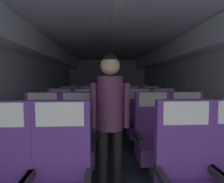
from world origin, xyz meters
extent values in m
cube|color=#2D3342|center=(0.00, 3.86, -0.01)|extent=(3.55, 8.11, 0.02)
cube|color=silver|center=(-1.68, 3.86, 1.07)|extent=(0.08, 7.71, 2.14)
cube|color=silver|center=(1.68, 3.86, 1.07)|extent=(0.08, 7.71, 2.14)
cube|color=silver|center=(0.00, 3.86, 2.14)|extent=(3.43, 7.71, 0.06)
cube|color=silver|center=(0.00, 7.73, 1.07)|extent=(3.43, 0.06, 2.14)
cube|color=silver|center=(-1.44, 3.86, 1.92)|extent=(0.39, 7.40, 0.36)
cube|color=silver|center=(1.44, 3.86, 1.92)|extent=(0.39, 7.40, 0.36)
cube|color=white|center=(0.00, 3.86, 2.10)|extent=(0.12, 6.94, 0.02)
cylinder|color=white|center=(1.63, 3.86, 1.11)|extent=(0.01, 0.26, 0.26)
cylinder|color=white|center=(1.63, 5.14, 1.11)|extent=(0.01, 0.26, 0.26)
cylinder|color=white|center=(1.63, 6.43, 1.11)|extent=(0.01, 0.26, 0.26)
cube|color=#5B3384|center=(-1.02, 1.56, 0.77)|extent=(0.49, 0.08, 0.69)
cube|color=#5B3384|center=(-0.54, 1.56, 0.77)|extent=(0.49, 0.08, 0.69)
cube|color=#28282D|center=(-0.30, 1.37, 0.51)|extent=(0.05, 0.39, 0.06)
cube|color=#28282D|center=(-0.77, 1.37, 0.51)|extent=(0.05, 0.39, 0.06)
cube|color=silver|center=(-0.54, 1.52, 1.01)|extent=(0.39, 0.01, 0.20)
cube|color=#28282D|center=(0.77, 1.39, 0.51)|extent=(0.05, 0.39, 0.06)
cube|color=#5B3384|center=(0.52, 1.56, 0.77)|extent=(0.49, 0.08, 0.69)
cube|color=#28282D|center=(0.76, 1.37, 0.51)|extent=(0.05, 0.39, 0.06)
cube|color=#28282D|center=(0.29, 1.37, 0.51)|extent=(0.05, 0.39, 0.06)
cube|color=silver|center=(0.52, 1.52, 1.01)|extent=(0.39, 0.01, 0.20)
cube|color=#38383D|center=(-1.02, 2.35, 0.11)|extent=(0.18, 0.17, 0.21)
cube|color=#753D8E|center=(-1.02, 2.35, 0.32)|extent=(0.49, 0.47, 0.21)
cube|color=#753D8E|center=(-1.02, 2.55, 0.77)|extent=(0.49, 0.08, 0.69)
cube|color=#28282D|center=(-0.78, 2.35, 0.51)|extent=(0.05, 0.39, 0.06)
cube|color=#28282D|center=(-1.25, 2.35, 0.51)|extent=(0.05, 0.39, 0.06)
cube|color=silver|center=(-1.02, 2.50, 1.01)|extent=(0.39, 0.01, 0.20)
cube|color=#38383D|center=(-0.53, 2.33, 0.11)|extent=(0.18, 0.17, 0.21)
cube|color=#753D8E|center=(-0.53, 2.33, 0.32)|extent=(0.49, 0.47, 0.21)
cube|color=#753D8E|center=(-0.53, 2.52, 0.77)|extent=(0.49, 0.08, 0.69)
cube|color=#28282D|center=(-0.30, 2.33, 0.51)|extent=(0.05, 0.39, 0.06)
cube|color=#28282D|center=(-0.77, 2.33, 0.51)|extent=(0.05, 0.39, 0.06)
cube|color=silver|center=(-0.53, 2.48, 1.01)|extent=(0.39, 0.01, 0.20)
cube|color=#38383D|center=(1.01, 2.36, 0.11)|extent=(0.18, 0.17, 0.21)
cube|color=#753D8E|center=(1.01, 2.36, 0.32)|extent=(0.49, 0.47, 0.21)
cube|color=#753D8E|center=(1.01, 2.55, 0.77)|extent=(0.49, 0.08, 0.69)
cube|color=#28282D|center=(1.25, 2.36, 0.51)|extent=(0.05, 0.39, 0.06)
cube|color=#28282D|center=(0.78, 2.36, 0.51)|extent=(0.05, 0.39, 0.06)
cube|color=silver|center=(1.01, 2.50, 1.01)|extent=(0.39, 0.01, 0.20)
cube|color=#38383D|center=(0.52, 2.36, 0.11)|extent=(0.18, 0.17, 0.21)
cube|color=#753D8E|center=(0.52, 2.36, 0.32)|extent=(0.49, 0.47, 0.21)
cube|color=#753D8E|center=(0.52, 2.55, 0.77)|extent=(0.49, 0.08, 0.69)
cube|color=#28282D|center=(0.75, 2.36, 0.51)|extent=(0.05, 0.39, 0.06)
cube|color=#28282D|center=(0.28, 2.36, 0.51)|extent=(0.05, 0.39, 0.06)
cube|color=silver|center=(0.52, 2.50, 1.01)|extent=(0.39, 0.01, 0.20)
cube|color=#38383D|center=(-1.01, 3.33, 0.11)|extent=(0.18, 0.17, 0.21)
cube|color=#753D8E|center=(-1.01, 3.33, 0.32)|extent=(0.49, 0.47, 0.21)
cube|color=#753D8E|center=(-1.01, 3.52, 0.77)|extent=(0.49, 0.08, 0.69)
cube|color=#28282D|center=(-0.78, 3.33, 0.51)|extent=(0.05, 0.39, 0.06)
cube|color=#28282D|center=(-1.25, 3.33, 0.51)|extent=(0.05, 0.39, 0.06)
cube|color=silver|center=(-1.01, 3.47, 1.01)|extent=(0.39, 0.01, 0.20)
cube|color=#38383D|center=(-0.53, 3.30, 0.11)|extent=(0.18, 0.17, 0.21)
cube|color=#753D8E|center=(-0.53, 3.30, 0.32)|extent=(0.49, 0.47, 0.21)
cube|color=#753D8E|center=(-0.53, 3.49, 0.77)|extent=(0.49, 0.08, 0.69)
cube|color=#28282D|center=(-0.29, 3.30, 0.51)|extent=(0.05, 0.39, 0.06)
cube|color=#28282D|center=(-0.76, 3.30, 0.51)|extent=(0.05, 0.39, 0.06)
cube|color=silver|center=(-0.53, 3.45, 1.01)|extent=(0.39, 0.01, 0.20)
cube|color=#38383D|center=(1.01, 3.32, 0.11)|extent=(0.18, 0.17, 0.21)
cube|color=#753D8E|center=(1.01, 3.32, 0.32)|extent=(0.49, 0.47, 0.21)
cube|color=#753D8E|center=(1.01, 3.51, 0.77)|extent=(0.49, 0.08, 0.69)
cube|color=#28282D|center=(1.24, 3.32, 0.51)|extent=(0.05, 0.39, 0.06)
cube|color=#28282D|center=(0.78, 3.32, 0.51)|extent=(0.05, 0.39, 0.06)
cube|color=silver|center=(1.01, 3.46, 1.01)|extent=(0.39, 0.01, 0.20)
cube|color=#38383D|center=(0.52, 3.30, 0.11)|extent=(0.18, 0.17, 0.21)
cube|color=#753D8E|center=(0.52, 3.30, 0.32)|extent=(0.49, 0.47, 0.21)
cube|color=#753D8E|center=(0.52, 3.49, 0.77)|extent=(0.49, 0.08, 0.69)
cube|color=#28282D|center=(0.76, 3.30, 0.51)|extent=(0.05, 0.39, 0.06)
cube|color=#28282D|center=(0.29, 3.30, 0.51)|extent=(0.05, 0.39, 0.06)
cube|color=silver|center=(0.52, 3.45, 1.01)|extent=(0.39, 0.01, 0.20)
cube|color=#38383D|center=(-1.01, 4.27, 0.11)|extent=(0.18, 0.17, 0.21)
cube|color=#753D8E|center=(-1.01, 4.27, 0.32)|extent=(0.49, 0.47, 0.21)
cube|color=#753D8E|center=(-1.01, 4.46, 0.77)|extent=(0.49, 0.08, 0.69)
cube|color=#28282D|center=(-0.77, 4.27, 0.51)|extent=(0.05, 0.39, 0.06)
cube|color=#28282D|center=(-1.24, 4.27, 0.51)|extent=(0.05, 0.39, 0.06)
cube|color=silver|center=(-1.01, 4.42, 1.01)|extent=(0.39, 0.01, 0.20)
cube|color=#38383D|center=(-0.52, 4.29, 0.11)|extent=(0.18, 0.17, 0.21)
cube|color=#753D8E|center=(-0.52, 4.29, 0.32)|extent=(0.49, 0.47, 0.21)
cube|color=#753D8E|center=(-0.52, 4.48, 0.77)|extent=(0.49, 0.08, 0.69)
cube|color=#28282D|center=(-0.29, 4.29, 0.51)|extent=(0.05, 0.39, 0.06)
cube|color=#28282D|center=(-0.76, 4.29, 0.51)|extent=(0.05, 0.39, 0.06)
cube|color=silver|center=(-0.52, 4.44, 1.01)|extent=(0.39, 0.01, 0.20)
cube|color=#38383D|center=(1.01, 4.29, 0.11)|extent=(0.18, 0.17, 0.21)
cube|color=#753D8E|center=(1.01, 4.29, 0.32)|extent=(0.49, 0.47, 0.21)
cube|color=#753D8E|center=(1.01, 4.48, 0.77)|extent=(0.49, 0.08, 0.69)
cube|color=#28282D|center=(1.25, 4.29, 0.51)|extent=(0.05, 0.39, 0.06)
cube|color=#28282D|center=(0.78, 4.29, 0.51)|extent=(0.05, 0.39, 0.06)
cube|color=silver|center=(1.01, 4.44, 1.01)|extent=(0.39, 0.01, 0.20)
cube|color=#38383D|center=(0.53, 4.29, 0.11)|extent=(0.18, 0.17, 0.21)
cube|color=#753D8E|center=(0.53, 4.29, 0.32)|extent=(0.49, 0.47, 0.21)
cube|color=#753D8E|center=(0.53, 4.49, 0.77)|extent=(0.49, 0.08, 0.69)
cube|color=#28282D|center=(0.76, 4.29, 0.51)|extent=(0.05, 0.39, 0.06)
cube|color=#28282D|center=(0.29, 4.29, 0.51)|extent=(0.05, 0.39, 0.06)
cube|color=silver|center=(0.53, 4.44, 1.01)|extent=(0.39, 0.01, 0.20)
cube|color=#38383D|center=(-1.01, 5.26, 0.11)|extent=(0.18, 0.17, 0.21)
cube|color=#753D8E|center=(-1.01, 5.26, 0.32)|extent=(0.49, 0.47, 0.21)
cube|color=#753D8E|center=(-1.01, 5.45, 0.77)|extent=(0.49, 0.08, 0.69)
cube|color=#28282D|center=(-0.77, 5.26, 0.51)|extent=(0.05, 0.39, 0.06)
cube|color=#28282D|center=(-1.24, 5.26, 0.51)|extent=(0.05, 0.39, 0.06)
cube|color=silver|center=(-1.01, 5.41, 1.01)|extent=(0.39, 0.01, 0.20)
cube|color=#38383D|center=(-0.53, 5.25, 0.11)|extent=(0.18, 0.17, 0.21)
cube|color=#753D8E|center=(-0.53, 5.25, 0.32)|extent=(0.49, 0.47, 0.21)
cube|color=#753D8E|center=(-0.53, 5.44, 0.77)|extent=(0.49, 0.08, 0.69)
cube|color=#28282D|center=(-0.30, 5.25, 0.51)|extent=(0.05, 0.39, 0.06)
cube|color=#28282D|center=(-0.77, 5.25, 0.51)|extent=(0.05, 0.39, 0.06)
cube|color=silver|center=(-0.53, 5.40, 1.01)|extent=(0.39, 0.01, 0.20)
cube|color=#38383D|center=(1.02, 5.26, 0.11)|extent=(0.18, 0.17, 0.21)
cube|color=#753D8E|center=(1.02, 5.26, 0.32)|extent=(0.49, 0.47, 0.21)
cube|color=#753D8E|center=(1.02, 5.45, 0.77)|extent=(0.49, 0.08, 0.69)
cube|color=#28282D|center=(1.25, 5.26, 0.51)|extent=(0.05, 0.39, 0.06)
cube|color=#28282D|center=(0.78, 5.26, 0.51)|extent=(0.05, 0.39, 0.06)
cube|color=silver|center=(1.02, 5.40, 1.01)|extent=(0.39, 0.01, 0.20)
cube|color=#38383D|center=(0.54, 5.24, 0.11)|extent=(0.18, 0.17, 0.21)
cube|color=#753D8E|center=(0.54, 5.24, 0.32)|extent=(0.49, 0.47, 0.21)
cube|color=#753D8E|center=(0.54, 5.43, 0.77)|extent=(0.49, 0.08, 0.69)
cube|color=#28282D|center=(0.77, 5.24, 0.51)|extent=(0.05, 0.39, 0.06)
cube|color=#28282D|center=(0.30, 5.24, 0.51)|extent=(0.05, 0.39, 0.06)
cube|color=silver|center=(0.54, 5.38, 1.01)|extent=(0.39, 0.01, 0.20)
cylinder|color=black|center=(-0.18, 1.98, 0.37)|extent=(0.11, 0.11, 0.74)
cylinder|color=black|center=(-0.02, 1.98, 0.37)|extent=(0.11, 0.11, 0.74)
cylinder|color=#5B2D4C|center=(-0.10, 1.98, 1.03)|extent=(0.28, 0.28, 0.58)
cylinder|color=#5B2D4C|center=(-0.28, 1.98, 1.00)|extent=(0.07, 0.07, 0.49)
cylinder|color=#5B2D4C|center=(0.08, 1.98, 1.00)|extent=(0.07, 0.07, 0.49)
sphere|color=tan|center=(-0.10, 1.98, 1.44)|extent=(0.21, 0.21, 0.21)
sphere|color=black|center=(-0.10, 1.98, 1.48)|extent=(0.18, 0.18, 0.18)
camera|label=1|loc=(-0.18, 0.09, 1.30)|focal=27.94mm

